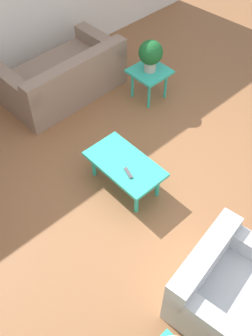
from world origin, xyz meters
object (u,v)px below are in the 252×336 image
armchair (227,290)px  side_table_plant (149,75)px  sofa (64,78)px  coffee_table (125,166)px  potted_plant (151,54)px

armchair → side_table_plant: bearing=49.3°
sofa → coffee_table: bearing=72.6°
armchair → potted_plant: (2.70, -1.68, 0.45)m
armchair → potted_plant: bearing=49.3°
armchair → sofa: bearing=68.1°
side_table_plant → coffee_table: bearing=125.4°
coffee_table → potted_plant: potted_plant is taller
coffee_table → potted_plant: bearing=-54.6°
potted_plant → armchair: bearing=148.1°
coffee_table → armchair: bearing=170.1°
side_table_plant → potted_plant: 0.34m
sofa → side_table_plant: 1.24m
armchair → coffee_table: 1.74m
sofa → potted_plant: bearing=132.0°
potted_plant → coffee_table: bearing=125.4°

